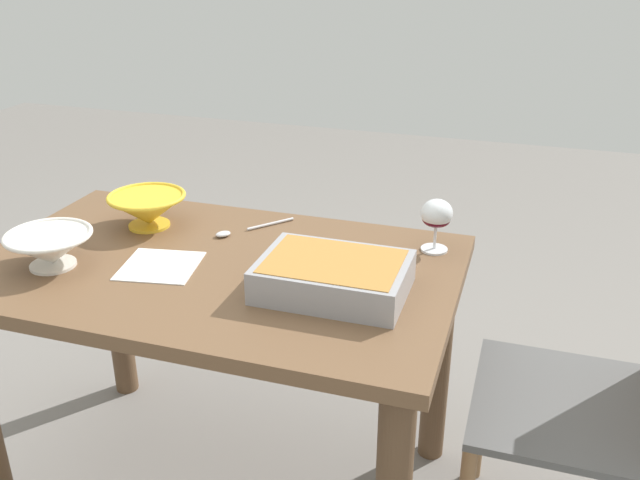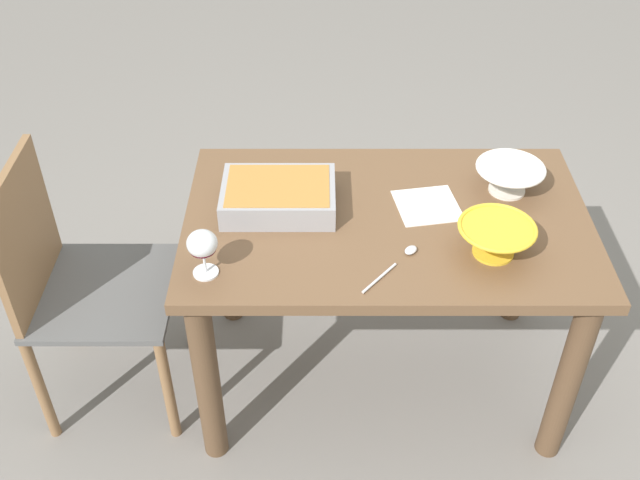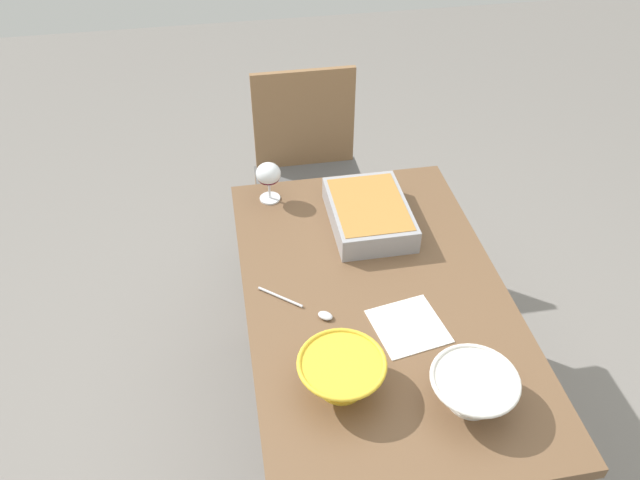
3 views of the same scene
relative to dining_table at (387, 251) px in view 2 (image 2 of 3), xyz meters
The scene contains 9 objects.
ground_plane 0.59m from the dining_table, ahead, with size 8.00×8.00×0.00m, color gray.
dining_table is the anchor object (origin of this frame).
chair 0.99m from the dining_table, behind, with size 0.45×0.46×0.92m.
wine_glass 0.63m from the dining_table, 154.01° to the right, with size 0.08×0.08×0.15m.
casserole_dish 0.38m from the dining_table, behind, with size 0.35×0.25×0.08m.
mixing_bowl 0.45m from the dining_table, 19.57° to the left, with size 0.22×0.22×0.09m.
small_bowl 0.39m from the dining_table, 30.04° to the right, with size 0.22×0.22×0.10m.
serving_spoon 0.25m from the dining_table, 84.08° to the right, with size 0.17×0.20×0.01m.
napkin 0.20m from the dining_table, 23.86° to the left, with size 0.19×0.19×0.00m, color white.
Camera 2 is at (-0.21, -1.81, 2.13)m, focal length 42.07 mm.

